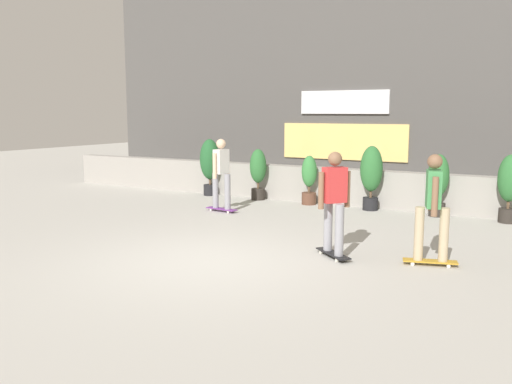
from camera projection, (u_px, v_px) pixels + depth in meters
The scene contains 12 objects.
ground_plane at pixel (209, 261), 8.39m from camera, with size 48.00×48.00×0.00m, color #B2AFA8.
planter_wall at pixel (345, 187), 13.48m from camera, with size 18.00×0.40×0.90m, color gray.
building_backdrop at pixel (393, 81), 16.50m from camera, with size 20.00×2.08×6.50m.
potted_plant_0 at pixel (210, 163), 14.87m from camera, with size 0.55×0.55×1.57m.
potted_plant_1 at pixel (258, 171), 14.15m from camera, with size 0.44×0.44×1.34m.
potted_plant_2 at pixel (309, 178), 13.44m from camera, with size 0.38×0.38×1.23m.
potted_plant_3 at pixel (371, 173), 12.63m from camera, with size 0.52×0.52×1.52m.
potted_plant_4 at pixel (438, 181), 11.89m from camera, with size 0.46×0.46×1.39m.
potted_plant_5 at pixel (510, 184), 11.18m from camera, with size 0.48×0.48×1.44m.
skater_mid_plaza at pixel (221, 172), 12.41m from camera, with size 0.82×0.56×1.70m.
skater_far_left at pixel (334, 200), 8.47m from camera, with size 0.75×0.66×1.70m.
skater_by_wall_right at pixel (433, 204), 8.03m from camera, with size 0.82×0.54×1.70m.
Camera 1 is at (4.67, -6.70, 2.32)m, focal length 37.68 mm.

